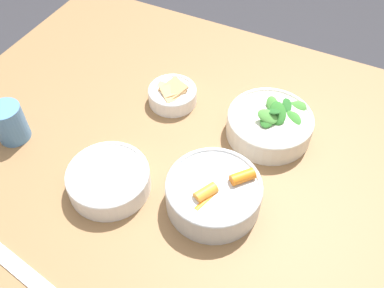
{
  "coord_description": "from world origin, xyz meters",
  "views": [
    {
      "loc": [
        -0.3,
        0.55,
        1.48
      ],
      "look_at": [
        -0.03,
        0.01,
        0.77
      ],
      "focal_mm": 40.0,
      "sensor_mm": 36.0,
      "label": 1
    }
  ],
  "objects": [
    {
      "name": "bowl_beans_hotdog",
      "position": [
        0.08,
        0.17,
        0.76
      ],
      "size": [
        0.17,
        0.17,
        0.05
      ],
      "color": "white",
      "rests_on": "dining_table"
    },
    {
      "name": "bowl_greens",
      "position": [
        -0.16,
        -0.12,
        0.77
      ],
      "size": [
        0.19,
        0.19,
        0.09
      ],
      "color": "silver",
      "rests_on": "dining_table"
    },
    {
      "name": "ruler",
      "position": [
        0.11,
        0.4,
        0.74
      ],
      "size": [
        0.3,
        0.07,
        0.0
      ],
      "color": "silver",
      "rests_on": "dining_table"
    },
    {
      "name": "cup",
      "position": [
        0.36,
        0.14,
        0.78
      ],
      "size": [
        0.07,
        0.07,
        0.09
      ],
      "color": "#4C7FB7",
      "rests_on": "dining_table"
    },
    {
      "name": "ground_plane",
      "position": [
        0.0,
        0.0,
        0.0
      ],
      "size": [
        10.0,
        10.0,
        0.0
      ],
      "primitive_type": "plane",
      "color": "#2D2D33"
    },
    {
      "name": "bowl_cookies",
      "position": [
        0.09,
        -0.12,
        0.76
      ],
      "size": [
        0.12,
        0.12,
        0.05
      ],
      "color": "white",
      "rests_on": "dining_table"
    },
    {
      "name": "bowl_carrots",
      "position": [
        -0.13,
        0.11,
        0.77
      ],
      "size": [
        0.19,
        0.19,
        0.08
      ],
      "color": "silver",
      "rests_on": "dining_table"
    },
    {
      "name": "dining_table",
      "position": [
        0.0,
        0.0,
        0.64
      ],
      "size": [
        1.21,
        0.96,
        0.74
      ],
      "color": "olive",
      "rests_on": "ground_plane"
    }
  ]
}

